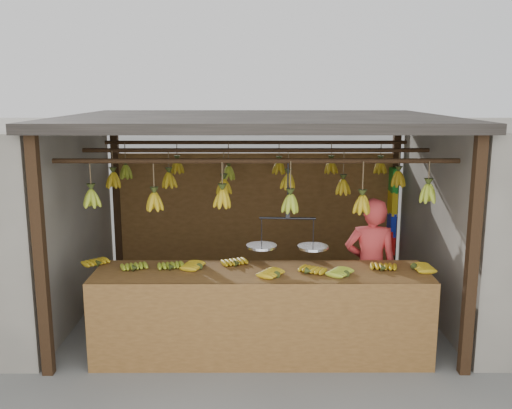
{
  "coord_description": "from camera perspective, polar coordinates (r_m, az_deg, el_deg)",
  "views": [
    {
      "loc": [
        -0.02,
        -6.57,
        2.69
      ],
      "look_at": [
        0.0,
        0.3,
        1.3
      ],
      "focal_mm": 40.0,
      "sensor_mm": 36.0,
      "label": 1
    }
  ],
  "objects": [
    {
      "name": "stall",
      "position": [
        6.93,
        -0.0,
        5.49
      ],
      "size": [
        4.3,
        3.3,
        2.4
      ],
      "color": "black",
      "rests_on": "ground"
    },
    {
      "name": "balance_scale",
      "position": [
        5.78,
        3.15,
        -3.86
      ],
      "size": [
        0.82,
        0.34,
        0.89
      ],
      "color": "black",
      "rests_on": "ground"
    },
    {
      "name": "counter",
      "position": [
        5.7,
        0.52,
        -8.9
      ],
      "size": [
        3.49,
        0.77,
        0.96
      ],
      "color": "brown",
      "rests_on": "ground"
    },
    {
      "name": "bag_bundles",
      "position": [
        8.33,
        13.44,
        -0.77
      ],
      "size": [
        0.08,
        0.26,
        1.23
      ],
      "color": "#199926",
      "rests_on": "ground"
    },
    {
      "name": "hanging_bananas",
      "position": [
        6.64,
        -0.04,
        2.24
      ],
      "size": [
        3.59,
        2.25,
        0.4
      ],
      "color": "#92A523",
      "rests_on": "ground"
    },
    {
      "name": "ground",
      "position": [
        7.09,
        0.01,
        -10.83
      ],
      "size": [
        80.0,
        80.0,
        0.0
      ],
      "primitive_type": "plane",
      "color": "#5B5B57"
    },
    {
      "name": "vendor",
      "position": [
        6.39,
        11.37,
        -6.2
      ],
      "size": [
        0.6,
        0.42,
        1.55
      ],
      "primitive_type": "imported",
      "rotation": [
        0.0,
        0.0,
        3.05
      ],
      "color": "#BF3333",
      "rests_on": "ground"
    }
  ]
}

